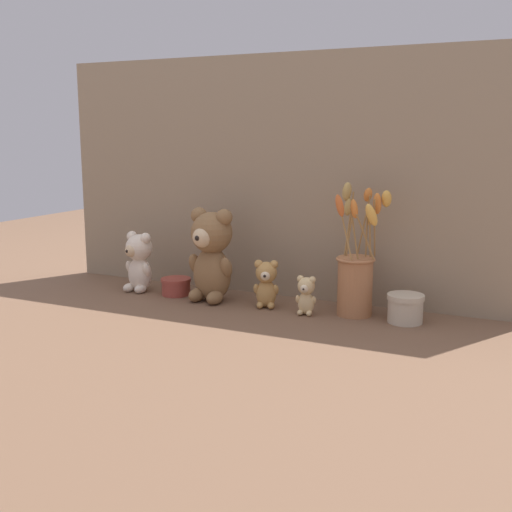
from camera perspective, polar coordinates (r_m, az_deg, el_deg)
The scene contains 9 objects.
ground_plane at distance 1.80m, azimuth -0.27°, elevation -4.60°, with size 4.00×4.00×0.00m, color brown.
backdrop_wall at distance 1.89m, azimuth 1.92°, elevation 6.99°, with size 1.44×0.02×0.70m.
teddy_bear_large at distance 1.85m, azimuth -4.01°, elevation 0.27°, with size 0.15×0.14×0.27m.
teddy_bear_medium at distance 1.99m, azimuth -10.38°, elevation -0.40°, with size 0.10×0.09×0.18m.
teddy_bear_small at distance 1.78m, azimuth 0.91°, elevation -2.40°, with size 0.08×0.07×0.13m.
teddy_bear_tiny at distance 1.72m, azimuth 4.46°, elevation -3.43°, with size 0.06×0.05×0.11m.
flower_vase at distance 1.72m, azimuth 8.89°, elevation -1.58°, with size 0.14×0.14×0.35m.
decorative_tin_tall at distance 1.70m, azimuth 13.13°, elevation -4.54°, with size 0.09×0.09×0.07m.
decorative_tin_short at distance 1.95m, azimuth -7.12°, elevation -2.70°, with size 0.09×0.09×0.05m.
Camera 1 is at (0.75, -1.56, 0.48)m, focal length 45.00 mm.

